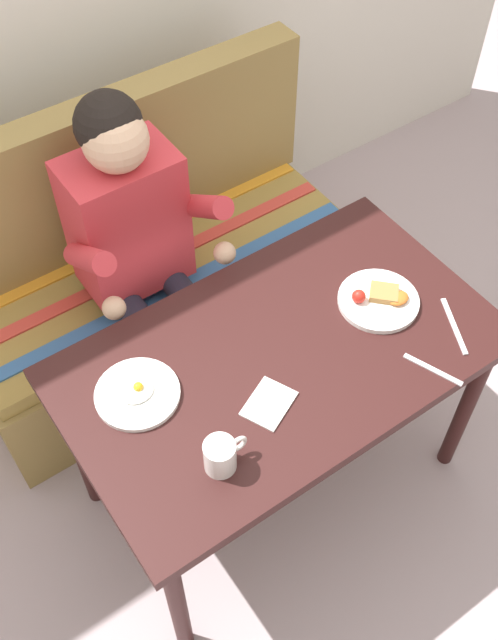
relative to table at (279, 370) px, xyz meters
The scene contains 10 objects.
ground_plane 0.65m from the table, ahead, with size 8.00×8.00×0.00m, color #AC989C.
table is the anchor object (origin of this frame).
couch 0.83m from the table, 90.00° to the left, with size 1.44×0.56×1.00m.
person 0.61m from the table, 100.20° to the left, with size 0.45×0.61×1.21m.
plate_breakfast 0.35m from the table, ahead, with size 0.23×0.23×0.05m.
plate_eggs 0.41m from the table, 165.07° to the left, with size 0.22×0.22×0.04m.
coffee_mug 0.39m from the table, 149.32° to the right, with size 0.12×0.08×0.09m.
napkin 0.19m from the table, 136.74° to the right, with size 0.14×0.10×0.01m, color silver.
fork 0.42m from the table, 42.80° to the right, with size 0.01×0.17×0.01m, color silver.
knife 0.50m from the table, 24.20° to the right, with size 0.01×0.20×0.01m, color silver.
Camera 1 is at (-0.75, -0.92, 2.36)m, focal length 41.47 mm.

